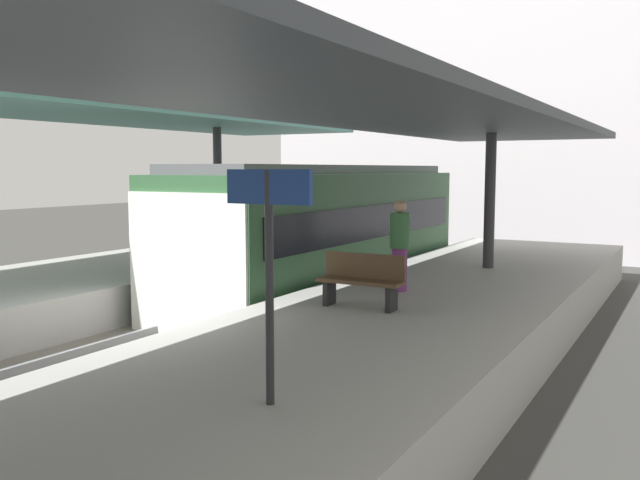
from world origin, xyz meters
TOP-DOWN VIEW (x-y plane):
  - ground_plane at (0.00, 0.00)m, footprint 80.00×80.00m
  - platform_right at (3.80, 0.00)m, footprint 4.40×28.00m
  - track_ballast at (0.00, 0.00)m, footprint 3.20×28.00m
  - rail_near_side at (-0.72, 0.00)m, footprint 0.08×28.00m
  - rail_far_side at (0.72, 0.00)m, footprint 0.08×28.00m
  - commuter_train at (0.00, 7.01)m, footprint 2.78×10.33m
  - canopy_left at (-3.80, 1.40)m, footprint 4.18×21.00m
  - canopy_right at (3.80, 1.40)m, footprint 4.18×21.00m
  - platform_bench at (3.25, 2.33)m, footprint 1.40×0.41m
  - platform_sign at (4.47, -2.16)m, footprint 0.90×0.08m
  - passenger_near_bench at (3.19, 4.00)m, footprint 0.36×0.36m
  - station_building_backdrop at (1.32, 20.00)m, footprint 18.00×6.00m

SIDE VIEW (x-z plane):
  - ground_plane at x=0.00m, z-range 0.00..0.00m
  - track_ballast at x=0.00m, z-range 0.00..0.20m
  - rail_near_side at x=-0.72m, z-range 0.20..0.34m
  - rail_far_side at x=0.72m, z-range 0.20..0.34m
  - platform_right at x=3.80m, z-range 0.00..1.00m
  - platform_bench at x=3.25m, z-range 1.03..1.89m
  - commuter_train at x=0.00m, z-range 0.18..3.28m
  - passenger_near_bench at x=3.19m, z-range 1.03..2.67m
  - platform_sign at x=4.47m, z-range 1.52..3.73m
  - canopy_right at x=3.80m, z-range 2.46..5.61m
  - canopy_left at x=-3.80m, z-range 2.63..6.13m
  - station_building_backdrop at x=1.32m, z-range 0.00..11.00m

